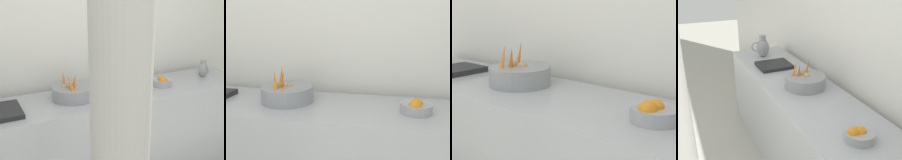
# 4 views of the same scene
# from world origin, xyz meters

# --- Properties ---
(tile_wall_left) EXTENTS (0.10, 9.18, 3.00)m
(tile_wall_left) POSITION_xyz_m (-1.95, 0.52, 1.50)
(tile_wall_left) COLOR white
(tile_wall_left) RESTS_ON ground_plane
(prep_counter) EXTENTS (0.62, 3.10, 0.87)m
(prep_counter) POSITION_xyz_m (-1.53, 0.02, 0.43)
(prep_counter) COLOR #ADAFB5
(prep_counter) RESTS_ON ground_plane
(vegetable_colander) EXTENTS (0.36, 0.36, 0.24)m
(vegetable_colander) POSITION_xyz_m (-1.56, -0.22, 0.93)
(vegetable_colander) COLOR gray
(vegetable_colander) RESTS_ON prep_counter
(orange_bowl) EXTENTS (0.19, 0.19, 0.10)m
(orange_bowl) POSITION_xyz_m (-1.50, 0.64, 0.91)
(orange_bowl) COLOR #9EA0A5
(orange_bowl) RESTS_ON prep_counter
(metal_pitcher_short) EXTENTS (0.15, 0.11, 0.18)m
(metal_pitcher_short) POSITION_xyz_m (-1.56, 1.21, 0.95)
(metal_pitcher_short) COLOR #939399
(metal_pitcher_short) RESTS_ON prep_counter
(counter_sink_basin) EXTENTS (0.34, 0.30, 0.04)m
(counter_sink_basin) POSITION_xyz_m (-1.49, -0.82, 0.89)
(counter_sink_basin) COLOR #232326
(counter_sink_basin) RESTS_ON prep_counter
(support_column) EXTENTS (0.29, 0.29, 3.00)m
(support_column) POSITION_xyz_m (-0.44, -0.38, 1.50)
(support_column) COLOR #B2AFA8
(support_column) RESTS_ON ground_plane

